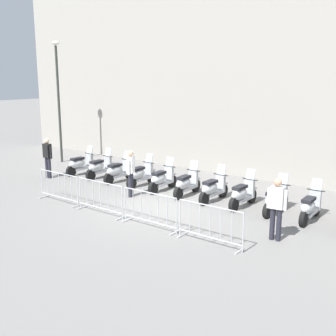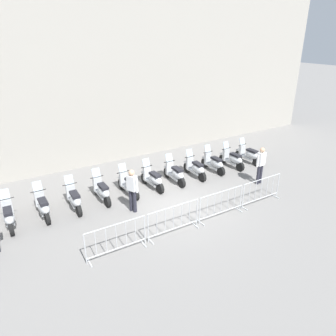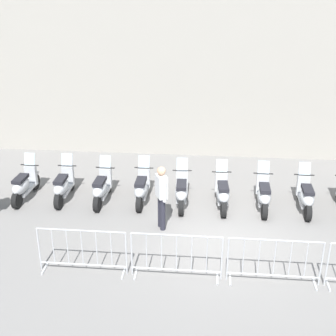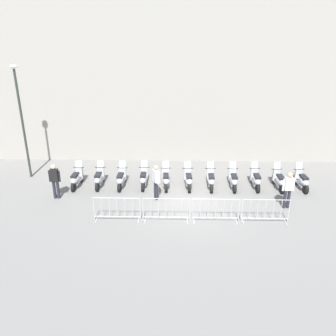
# 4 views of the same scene
# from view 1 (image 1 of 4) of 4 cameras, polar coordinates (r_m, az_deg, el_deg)

# --- Properties ---
(ground_plane) EXTENTS (120.00, 120.00, 0.00)m
(ground_plane) POSITION_cam_1_polar(r_m,az_deg,el_deg) (14.48, -1.39, -5.24)
(ground_plane) COLOR slate
(building_facade) EXTENTS (28.07, 3.49, 12.49)m
(building_facade) POSITION_cam_1_polar(r_m,az_deg,el_deg) (19.69, 11.71, 17.59)
(building_facade) COLOR #9E998E
(building_facade) RESTS_ON ground
(motorcycle_0) EXTENTS (0.56, 1.72, 1.24)m
(motorcycle_0) POSITION_cam_1_polar(r_m,az_deg,el_deg) (19.40, -11.65, 0.47)
(motorcycle_0) COLOR black
(motorcycle_0) RESTS_ON ground
(motorcycle_1) EXTENTS (0.56, 1.73, 1.24)m
(motorcycle_1) POSITION_cam_1_polar(r_m,az_deg,el_deg) (18.60, -9.16, 0.06)
(motorcycle_1) COLOR black
(motorcycle_1) RESTS_ON ground
(motorcycle_2) EXTENTS (0.56, 1.72, 1.24)m
(motorcycle_2) POSITION_cam_1_polar(r_m,az_deg,el_deg) (17.77, -6.72, -0.45)
(motorcycle_2) COLOR black
(motorcycle_2) RESTS_ON ground
(motorcycle_3) EXTENTS (0.56, 1.72, 1.24)m
(motorcycle_3) POSITION_cam_1_polar(r_m,az_deg,el_deg) (17.08, -3.71, -0.92)
(motorcycle_3) COLOR black
(motorcycle_3) RESTS_ON ground
(motorcycle_4) EXTENTS (0.56, 1.73, 1.24)m
(motorcycle_4) POSITION_cam_1_polar(r_m,az_deg,el_deg) (16.30, -0.86, -1.55)
(motorcycle_4) COLOR black
(motorcycle_4) RESTS_ON ground
(motorcycle_5) EXTENTS (0.57, 1.73, 1.24)m
(motorcycle_5) POSITION_cam_1_polar(r_m,az_deg,el_deg) (15.64, 2.45, -2.17)
(motorcycle_5) COLOR black
(motorcycle_5) RESTS_ON ground
(motorcycle_6) EXTENTS (0.56, 1.72, 1.24)m
(motorcycle_6) POSITION_cam_1_polar(r_m,az_deg,el_deg) (15.03, 6.02, -2.83)
(motorcycle_6) COLOR black
(motorcycle_6) RESTS_ON ground
(motorcycle_7) EXTENTS (0.56, 1.72, 1.24)m
(motorcycle_7) POSITION_cam_1_polar(r_m,az_deg,el_deg) (14.51, 9.92, -3.53)
(motorcycle_7) COLOR black
(motorcycle_7) RESTS_ON ground
(motorcycle_8) EXTENTS (0.56, 1.72, 1.24)m
(motorcycle_8) POSITION_cam_1_polar(r_m,az_deg,el_deg) (14.09, 14.17, -4.21)
(motorcycle_8) COLOR black
(motorcycle_8) RESTS_ON ground
(motorcycle_9) EXTENTS (0.56, 1.73, 1.24)m
(motorcycle_9) POSITION_cam_1_polar(r_m,az_deg,el_deg) (13.64, 18.50, -5.04)
(motorcycle_9) COLOR black
(motorcycle_9) RESTS_ON ground
(barrier_segment_0) EXTENTS (1.98, 0.51, 1.07)m
(barrier_segment_0) POSITION_cam_1_polar(r_m,az_deg,el_deg) (15.36, -14.41, -2.58)
(barrier_segment_0) COLOR #B2B5B7
(barrier_segment_0) RESTS_ON ground
(barrier_segment_1) EXTENTS (1.98, 0.51, 1.07)m
(barrier_segment_1) POSITION_cam_1_polar(r_m,az_deg,el_deg) (13.84, -9.07, -3.99)
(barrier_segment_1) COLOR #B2B5B7
(barrier_segment_1) RESTS_ON ground
(barrier_segment_2) EXTENTS (1.98, 0.51, 1.07)m
(barrier_segment_2) POSITION_cam_1_polar(r_m,az_deg,el_deg) (12.48, -2.47, -5.67)
(barrier_segment_2) COLOR #B2B5B7
(barrier_segment_2) RESTS_ON ground
(barrier_segment_3) EXTENTS (1.98, 0.51, 1.07)m
(barrier_segment_3) POSITION_cam_1_polar(r_m,az_deg,el_deg) (11.34, 5.65, -7.63)
(barrier_segment_3) COLOR #B2B5B7
(barrier_segment_3) RESTS_ON ground
(street_lamp) EXTENTS (0.36, 0.36, 5.98)m
(street_lamp) POSITION_cam_1_polar(r_m,az_deg,el_deg) (22.10, -14.54, 9.99)
(street_lamp) COLOR #2D332D
(street_lamp) RESTS_ON ground
(officer_near_row_end) EXTENTS (0.55, 0.26, 1.73)m
(officer_near_row_end) POSITION_cam_1_polar(r_m,az_deg,el_deg) (11.75, 14.38, -4.89)
(officer_near_row_end) COLOR #23232D
(officer_near_row_end) RESTS_ON ground
(officer_mid_plaza) EXTENTS (0.36, 0.50, 1.73)m
(officer_mid_plaza) POSITION_cam_1_polar(r_m,az_deg,el_deg) (15.50, -5.05, -0.34)
(officer_mid_plaza) COLOR #23232D
(officer_mid_plaza) RESTS_ON ground
(officer_by_barriers) EXTENTS (0.55, 0.23, 1.73)m
(officer_by_barriers) POSITION_cam_1_polar(r_m,az_deg,el_deg) (18.98, -15.88, 1.60)
(officer_by_barriers) COLOR #23232D
(officer_by_barriers) RESTS_ON ground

